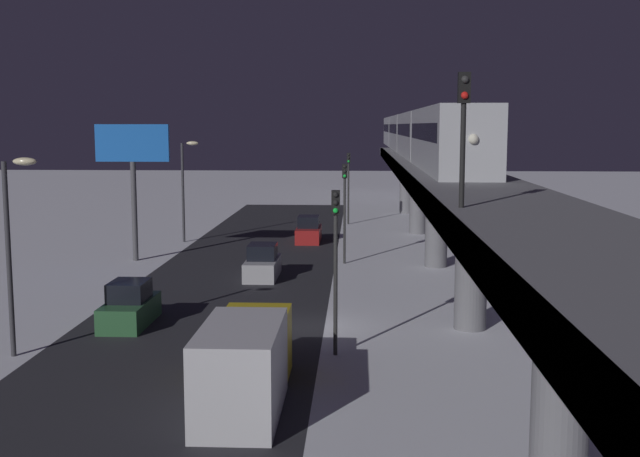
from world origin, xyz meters
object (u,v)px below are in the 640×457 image
box_truck (246,362)px  commercial_billboard (133,157)px  subway_train (413,133)px  rail_signal (464,116)px  traffic_light_far (348,178)px  sedan_red (309,231)px  sedan_silver (263,264)px  traffic_light_near (336,248)px  sedan_green (130,307)px  traffic_light_mid (345,199)px

box_truck → commercial_billboard: (11.05, -26.33, 5.48)m
subway_train → rail_signal: (1.83, 47.49, 0.95)m
box_truck → traffic_light_far: (-2.70, -46.18, 2.85)m
box_truck → commercial_billboard: bearing=-67.2°
rail_signal → box_truck: 10.23m
subway_train → sedan_red: bearing=53.4°
traffic_light_far → sedan_silver: bearing=79.5°
traffic_light_near → commercial_billboard: 25.11m
sedan_silver → subway_train: bearing=68.1°
sedan_red → commercial_billboard: commercial_billboard is taller
sedan_green → traffic_light_far: bearing=-104.3°
sedan_silver → traffic_light_near: bearing=-73.1°
sedan_red → commercial_billboard: bearing=-140.2°
sedan_silver → traffic_light_near: (-4.70, 15.45, 3.40)m
sedan_red → traffic_light_mid: bearing=-73.1°
traffic_light_mid → commercial_billboard: (13.75, -0.49, 2.63)m
traffic_light_far → traffic_light_mid: bearing=90.0°
sedan_silver → box_truck: (-2.00, 20.93, 0.55)m
traffic_light_far → subway_train: bearing=-171.8°
sedan_red → commercial_billboard: size_ratio=0.48×
sedan_green → traffic_light_mid: traffic_light_mid is taller
traffic_light_mid → traffic_light_far: bearing=-90.0°
sedan_silver → box_truck: size_ratio=0.59×
sedan_red → sedan_silver: 14.53m
traffic_light_near → traffic_light_mid: bearing=-90.0°
sedan_red → box_truck: bearing=-89.7°
commercial_billboard → sedan_silver: bearing=149.2°
subway_train → box_truck: size_ratio=10.01×
box_truck → sedan_red: bearing=-89.7°
sedan_red → traffic_light_far: size_ratio=0.67×
rail_signal → sedan_red: rail_signal is taller
sedan_red → commercial_billboard: 15.34m
subway_train → commercial_billboard: bearing=46.7°
sedan_silver → traffic_light_far: bearing=79.5°
rail_signal → sedan_silver: size_ratio=0.91×
subway_train → sedan_green: subway_train is taller
sedan_green → commercial_billboard: 18.20m
sedan_silver → traffic_light_mid: size_ratio=0.69×
sedan_red → traffic_light_near: bearing=-84.5°
box_truck → traffic_light_far: 46.35m
sedan_red → box_truck: (-0.20, 35.35, 0.55)m
subway_train → rail_signal: 47.54m
traffic_light_near → subway_train: bearing=-97.9°
subway_train → commercial_billboard: (19.51, 20.68, -1.34)m
box_truck → traffic_light_near: bearing=-116.2°
traffic_light_mid → sedan_red: bearing=-73.1°
sedan_silver → sedan_green: bearing=-112.3°
sedan_green → traffic_light_near: traffic_light_near is taller
sedan_red → sedan_silver: bearing=-97.1°
rail_signal → traffic_light_far: 47.09m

